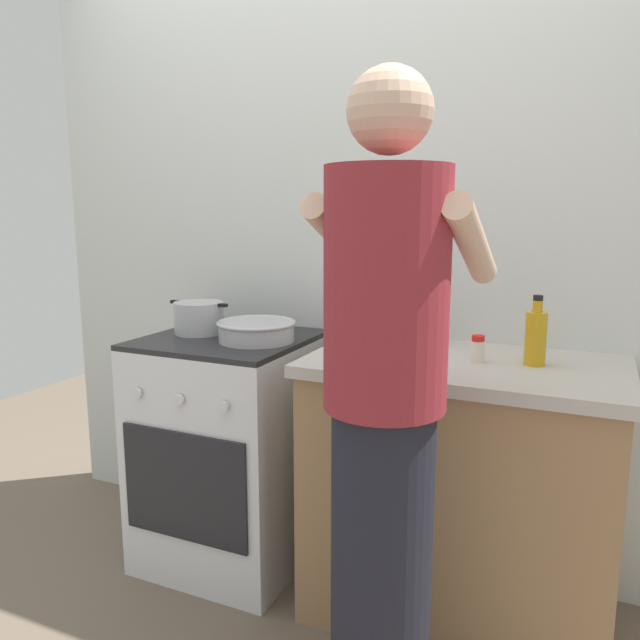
{
  "coord_description": "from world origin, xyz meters",
  "views": [
    {
      "loc": [
        0.92,
        -1.8,
        1.38
      ],
      "look_at": [
        0.05,
        0.12,
        1.0
      ],
      "focal_mm": 34.64,
      "sensor_mm": 36.0,
      "label": 1
    }
  ],
  "objects_px": {
    "pot": "(199,318)",
    "mixing_bowl": "(257,330)",
    "person": "(384,422)",
    "stove_range": "(230,449)",
    "utensil_crock": "(419,320)",
    "oil_bottle": "(536,337)",
    "spice_bottle": "(478,349)"
  },
  "relations": [
    {
      "from": "spice_bottle",
      "to": "person",
      "type": "distance_m",
      "value": 0.57
    },
    {
      "from": "utensil_crock",
      "to": "person",
      "type": "relative_size",
      "value": 0.19
    },
    {
      "from": "spice_bottle",
      "to": "oil_bottle",
      "type": "distance_m",
      "value": 0.18
    },
    {
      "from": "stove_range",
      "to": "utensil_crock",
      "type": "bearing_deg",
      "value": 12.23
    },
    {
      "from": "oil_bottle",
      "to": "stove_range",
      "type": "bearing_deg",
      "value": -178.36
    },
    {
      "from": "utensil_crock",
      "to": "oil_bottle",
      "type": "distance_m",
      "value": 0.42
    },
    {
      "from": "person",
      "to": "oil_bottle",
      "type": "bearing_deg",
      "value": 63.38
    },
    {
      "from": "pot",
      "to": "mixing_bowl",
      "type": "relative_size",
      "value": 0.88
    },
    {
      "from": "stove_range",
      "to": "utensil_crock",
      "type": "xyz_separation_m",
      "value": [
        0.71,
        0.15,
        0.54
      ]
    },
    {
      "from": "oil_bottle",
      "to": "pot",
      "type": "bearing_deg",
      "value": -179.33
    },
    {
      "from": "utensil_crock",
      "to": "spice_bottle",
      "type": "xyz_separation_m",
      "value": [
        0.23,
        -0.15,
        -0.05
      ]
    },
    {
      "from": "stove_range",
      "to": "person",
      "type": "distance_m",
      "value": 1.07
    },
    {
      "from": "utensil_crock",
      "to": "oil_bottle",
      "type": "xyz_separation_m",
      "value": [
        0.4,
        -0.12,
        -0.0
      ]
    },
    {
      "from": "utensil_crock",
      "to": "spice_bottle",
      "type": "relative_size",
      "value": 3.76
    },
    {
      "from": "mixing_bowl",
      "to": "spice_bottle",
      "type": "height_order",
      "value": "spice_bottle"
    },
    {
      "from": "pot",
      "to": "mixing_bowl",
      "type": "distance_m",
      "value": 0.28
    },
    {
      "from": "pot",
      "to": "oil_bottle",
      "type": "xyz_separation_m",
      "value": [
        1.25,
        0.01,
        0.03
      ]
    },
    {
      "from": "spice_bottle",
      "to": "oil_bottle",
      "type": "relative_size",
      "value": 0.39
    },
    {
      "from": "pot",
      "to": "stove_range",
      "type": "bearing_deg",
      "value": -6.97
    },
    {
      "from": "mixing_bowl",
      "to": "oil_bottle",
      "type": "height_order",
      "value": "oil_bottle"
    },
    {
      "from": "stove_range",
      "to": "utensil_crock",
      "type": "height_order",
      "value": "utensil_crock"
    },
    {
      "from": "stove_range",
      "to": "utensil_crock",
      "type": "distance_m",
      "value": 0.9
    },
    {
      "from": "person",
      "to": "spice_bottle",
      "type": "bearing_deg",
      "value": 77.27
    },
    {
      "from": "stove_range",
      "to": "spice_bottle",
      "type": "height_order",
      "value": "spice_bottle"
    },
    {
      "from": "utensil_crock",
      "to": "person",
      "type": "xyz_separation_m",
      "value": [
        0.11,
        -0.71,
        -0.13
      ]
    },
    {
      "from": "oil_bottle",
      "to": "person",
      "type": "relative_size",
      "value": 0.13
    },
    {
      "from": "pot",
      "to": "oil_bottle",
      "type": "bearing_deg",
      "value": 0.67
    },
    {
      "from": "person",
      "to": "pot",
      "type": "bearing_deg",
      "value": 149.06
    },
    {
      "from": "pot",
      "to": "person",
      "type": "xyz_separation_m",
      "value": [
        0.95,
        -0.57,
        -0.1
      ]
    },
    {
      "from": "pot",
      "to": "utensil_crock",
      "type": "distance_m",
      "value": 0.86
    },
    {
      "from": "stove_range",
      "to": "pot",
      "type": "relative_size",
      "value": 3.48
    },
    {
      "from": "pot",
      "to": "mixing_bowl",
      "type": "xyz_separation_m",
      "value": [
        0.28,
        -0.04,
        -0.02
      ]
    }
  ]
}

